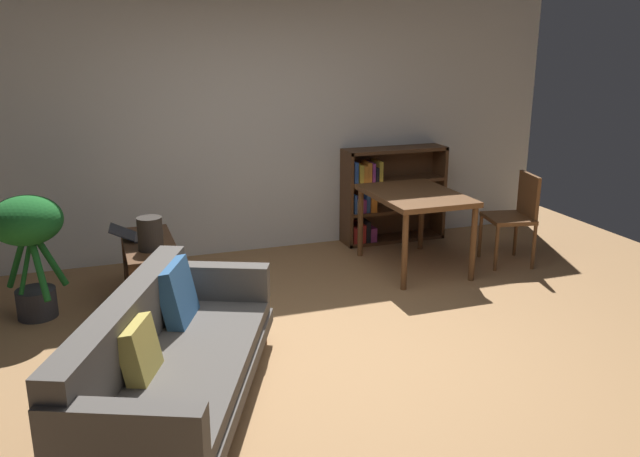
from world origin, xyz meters
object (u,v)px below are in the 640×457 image
fabric_couch (167,355)px  media_console (151,274)px  dining_chair_near (516,213)px  open_laptop (139,235)px  potted_floor_plant (28,235)px  bookshelf (385,195)px  desk_speaker (150,234)px  dining_table (415,202)px

fabric_couch → media_console: 1.73m
dining_chair_near → open_laptop: bearing=176.1°
potted_floor_plant → bookshelf: size_ratio=0.88×
desk_speaker → dining_chair_near: (3.54, 0.11, -0.17)m
dining_table → dining_chair_near: bearing=-11.4°
open_laptop → dining_chair_near: size_ratio=0.51×
media_console → potted_floor_plant: potted_floor_plant is taller
media_console → bookshelf: size_ratio=0.91×
desk_speaker → bookshelf: (2.65, 1.26, -0.18)m
fabric_couch → dining_table: dining_table is taller
media_console → open_laptop: size_ratio=2.24×
fabric_couch → potted_floor_plant: size_ratio=2.17×
desk_speaker → bookshelf: bookshelf is taller
dining_table → dining_chair_near: (1.02, -0.20, -0.15)m
media_console → potted_floor_plant: size_ratio=1.03×
media_console → bookshelf: bearing=21.6°
fabric_couch → desk_speaker: 1.55m
dining_table → potted_floor_plant: bearing=-179.0°
media_console → open_laptop: bearing=113.2°
media_console → fabric_couch: bearing=-92.4°
desk_speaker → dining_chair_near: bearing=1.7°
open_laptop → bookshelf: bearing=18.4°
dining_table → bookshelf: size_ratio=0.97×
fabric_couch → dining_table: size_ratio=1.98×
dining_chair_near → bookshelf: bearing=127.8°
media_console → dining_chair_near: size_ratio=1.15×
fabric_couch → dining_chair_near: 3.96m
potted_floor_plant → bookshelf: (3.57, 1.01, -0.19)m
open_laptop → potted_floor_plant: size_ratio=0.46×
open_laptop → dining_table: size_ratio=0.42×
desk_speaker → dining_table: size_ratio=0.24×
media_console → open_laptop: (-0.06, 0.15, 0.31)m
dining_chair_near → bookshelf: (-0.89, 1.15, -0.01)m
media_console → desk_speaker: 0.47m
fabric_couch → dining_table: (2.60, 1.83, 0.31)m
dining_table → dining_chair_near: 1.05m
bookshelf → media_console: bearing=-158.4°
fabric_couch → bookshelf: size_ratio=1.91×
potted_floor_plant → dining_chair_near: (4.46, -0.14, -0.18)m
fabric_couch → potted_floor_plant: (-0.84, 1.77, 0.33)m
desk_speaker → open_laptop: bearing=100.0°
desk_speaker → dining_table: (2.53, 0.31, -0.02)m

